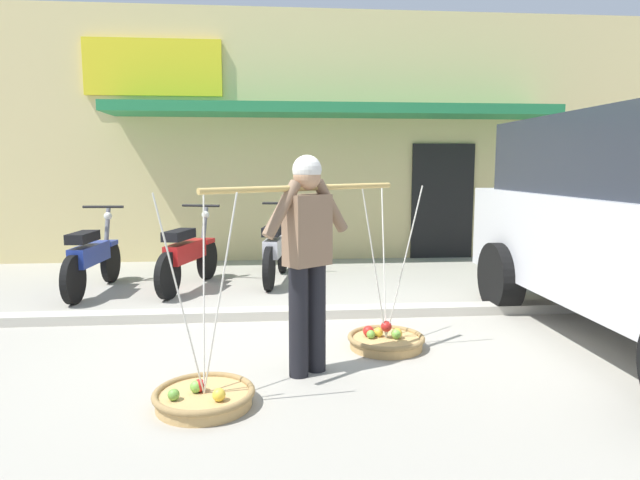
{
  "coord_description": "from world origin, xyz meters",
  "views": [
    {
      "loc": [
        0.06,
        -5.04,
        1.61
      ],
      "look_at": [
        0.57,
        0.6,
        0.85
      ],
      "focal_mm": 30.89,
      "sensor_mm": 36.0,
      "label": 1
    }
  ],
  "objects_px": {
    "fruit_basket_right_side": "(386,340)",
    "motorcycle_third_in_row": "(276,250)",
    "motorcycle_second_in_row": "(188,255)",
    "motorcycle_nearest_shop": "(92,258)",
    "fruit_vendor": "(307,250)",
    "fruit_basket_left_side": "(204,396)"
  },
  "relations": [
    {
      "from": "fruit_basket_right_side",
      "to": "motorcycle_third_in_row",
      "type": "relative_size",
      "value": 0.8
    },
    {
      "from": "motorcycle_second_in_row",
      "to": "motorcycle_third_in_row",
      "type": "distance_m",
      "value": 1.22
    },
    {
      "from": "motorcycle_second_in_row",
      "to": "motorcycle_nearest_shop",
      "type": "bearing_deg",
      "value": -174.27
    },
    {
      "from": "motorcycle_nearest_shop",
      "to": "motorcycle_second_in_row",
      "type": "distance_m",
      "value": 1.19
    },
    {
      "from": "motorcycle_nearest_shop",
      "to": "motorcycle_second_in_row",
      "type": "relative_size",
      "value": 1.03
    },
    {
      "from": "fruit_vendor",
      "to": "fruit_basket_left_side",
      "type": "xyz_separation_m",
      "value": [
        -0.74,
        -0.54,
        -0.91
      ]
    },
    {
      "from": "motorcycle_second_in_row",
      "to": "motorcycle_third_in_row",
      "type": "bearing_deg",
      "value": 18.14
    },
    {
      "from": "motorcycle_second_in_row",
      "to": "motorcycle_third_in_row",
      "type": "xyz_separation_m",
      "value": [
        1.16,
        0.38,
        0.0
      ]
    },
    {
      "from": "fruit_vendor",
      "to": "motorcycle_third_in_row",
      "type": "distance_m",
      "value": 3.55
    },
    {
      "from": "fruit_vendor",
      "to": "fruit_basket_right_side",
      "type": "relative_size",
      "value": 1.17
    },
    {
      "from": "motorcycle_nearest_shop",
      "to": "motorcycle_second_in_row",
      "type": "height_order",
      "value": "same"
    },
    {
      "from": "fruit_vendor",
      "to": "fruit_basket_right_side",
      "type": "distance_m",
      "value": 1.28
    },
    {
      "from": "fruit_vendor",
      "to": "motorcycle_second_in_row",
      "type": "distance_m",
      "value": 3.45
    },
    {
      "from": "fruit_basket_left_side",
      "to": "motorcycle_third_in_row",
      "type": "distance_m",
      "value": 4.1
    },
    {
      "from": "fruit_basket_left_side",
      "to": "motorcycle_third_in_row",
      "type": "height_order",
      "value": "fruit_basket_left_side"
    },
    {
      "from": "fruit_vendor",
      "to": "fruit_basket_left_side",
      "type": "bearing_deg",
      "value": -143.89
    },
    {
      "from": "fruit_vendor",
      "to": "motorcycle_second_in_row",
      "type": "xyz_separation_m",
      "value": [
        -1.37,
        3.13,
        -0.53
      ]
    },
    {
      "from": "fruit_basket_left_side",
      "to": "motorcycle_second_in_row",
      "type": "relative_size",
      "value": 0.82
    },
    {
      "from": "fruit_vendor",
      "to": "motorcycle_nearest_shop",
      "type": "distance_m",
      "value": 3.98
    },
    {
      "from": "fruit_basket_right_side",
      "to": "motorcycle_third_in_row",
      "type": "height_order",
      "value": "fruit_basket_right_side"
    },
    {
      "from": "fruit_basket_left_side",
      "to": "motorcycle_second_in_row",
      "type": "height_order",
      "value": "fruit_basket_left_side"
    },
    {
      "from": "motorcycle_second_in_row",
      "to": "fruit_basket_right_side",
      "type": "bearing_deg",
      "value": -50.89
    }
  ]
}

